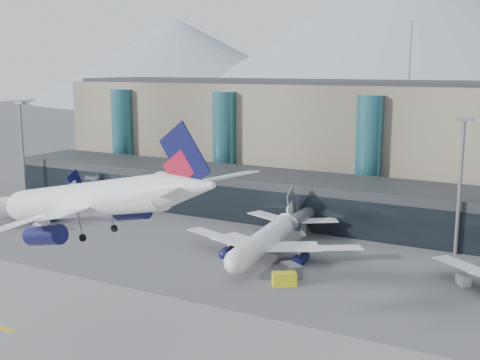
# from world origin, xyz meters

# --- Properties ---
(ground) EXTENTS (900.00, 900.00, 0.00)m
(ground) POSITION_xyz_m (0.00, 0.00, 0.00)
(ground) COLOR #515154
(ground) RESTS_ON ground
(runway_strip) EXTENTS (400.00, 40.00, 0.04)m
(runway_strip) POSITION_xyz_m (0.00, -15.00, 0.02)
(runway_strip) COLOR slate
(runway_strip) RESTS_ON ground
(runway_markings) EXTENTS (128.00, 1.00, 0.02)m
(runway_markings) POSITION_xyz_m (-0.00, -15.00, 0.05)
(runway_markings) COLOR gold
(runway_markings) RESTS_ON ground
(concourse) EXTENTS (170.00, 27.00, 10.00)m
(concourse) POSITION_xyz_m (-0.02, 57.73, 4.97)
(concourse) COLOR black
(concourse) RESTS_ON ground
(terminal_main) EXTENTS (130.00, 30.00, 31.00)m
(terminal_main) POSITION_xyz_m (-25.00, 90.00, 15.44)
(terminal_main) COLOR gray
(terminal_main) RESTS_ON ground
(teal_towers) EXTENTS (116.40, 19.40, 46.00)m
(teal_towers) POSITION_xyz_m (-14.99, 74.01, 14.01)
(teal_towers) COLOR #286370
(teal_towers) RESTS_ON ground
(lightmast_left) EXTENTS (3.00, 1.20, 25.60)m
(lightmast_left) POSITION_xyz_m (-80.00, 45.00, 14.42)
(lightmast_left) COLOR slate
(lightmast_left) RESTS_ON ground
(lightmast_mid) EXTENTS (3.00, 1.20, 25.60)m
(lightmast_mid) POSITION_xyz_m (30.00, 48.00, 14.42)
(lightmast_mid) COLOR slate
(lightmast_mid) RESTS_ON ground
(hero_jet) EXTENTS (36.91, 37.18, 12.04)m
(hero_jet) POSITION_xyz_m (-1.32, -12.23, 20.18)
(hero_jet) COLOR white
(hero_jet) RESTS_ON ground
(jet_parked_left) EXTENTS (32.71, 31.98, 10.54)m
(jet_parked_left) POSITION_xyz_m (-61.20, 32.33, 3.99)
(jet_parked_left) COLOR white
(jet_parked_left) RESTS_ON ground
(jet_parked_mid) EXTENTS (36.58, 36.31, 11.84)m
(jet_parked_mid) POSITION_xyz_m (-0.93, 32.48, 4.48)
(jet_parked_mid) COLOR white
(jet_parked_mid) RESTS_ON ground
(veh_a) EXTENTS (3.55, 2.81, 1.76)m
(veh_a) POSITION_xyz_m (-50.67, 22.92, 0.88)
(veh_a) COLOR silver
(veh_a) RESTS_ON ground
(veh_c) EXTENTS (4.45, 3.85, 2.19)m
(veh_c) POSITION_xyz_m (7.87, 22.32, 1.10)
(veh_c) COLOR #525257
(veh_c) RESTS_ON ground
(veh_g) EXTENTS (2.72, 3.09, 1.56)m
(veh_g) POSITION_xyz_m (33.78, 32.17, 0.78)
(veh_g) COLOR silver
(veh_g) RESTS_ON ground
(veh_h) EXTENTS (4.31, 3.81, 2.12)m
(veh_h) POSITION_xyz_m (8.52, 18.00, 1.06)
(veh_h) COLOR yellow
(veh_h) RESTS_ON ground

